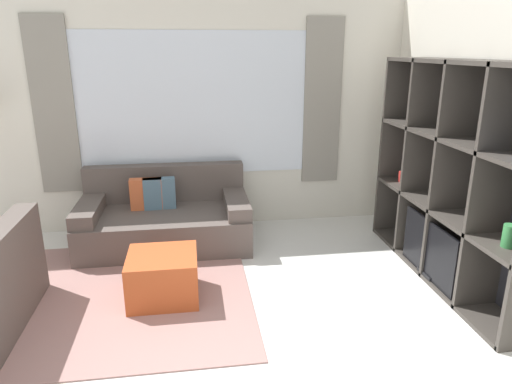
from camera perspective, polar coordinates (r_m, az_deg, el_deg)
wall_back at (r=5.34m, az=-7.81°, el=9.81°), size 6.04×0.11×2.70m
wall_right at (r=4.46m, az=26.20°, el=6.60°), size 0.07×4.48×2.70m
area_rug at (r=4.28m, az=-19.28°, el=-12.24°), size 2.64×2.14×0.01m
shelving_unit at (r=4.41m, az=23.64°, el=1.44°), size 0.39×2.29×1.97m
couch_main at (r=5.10m, az=-11.29°, el=-3.25°), size 1.78×0.99×0.80m
ottoman at (r=4.02m, az=-11.52°, el=-10.34°), size 0.58×0.55×0.41m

